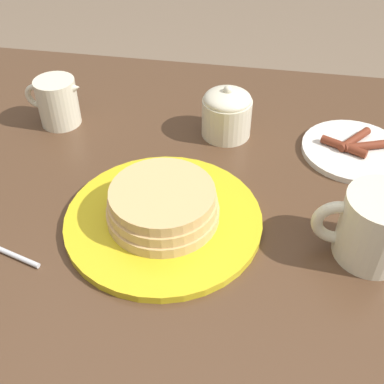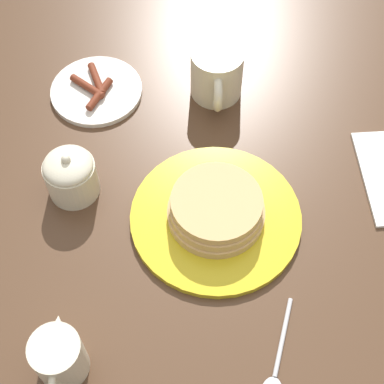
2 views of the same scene
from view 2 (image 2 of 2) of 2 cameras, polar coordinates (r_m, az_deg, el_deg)
name	(u,v)px [view 2 (image 2 of 2)]	position (r m, az deg, el deg)	size (l,w,h in m)	color
ground_plane	(207,375)	(1.66, 1.42, -17.36)	(8.00, 8.00, 0.00)	#7A6651
dining_table	(214,274)	(1.05, 2.16, -7.97)	(1.38, 0.99, 0.76)	#4C3321
pancake_plate	(213,212)	(0.95, 2.07, -1.99)	(0.28, 0.28, 0.06)	gold
side_plate_bacon	(96,90)	(1.14, -9.27, 9.71)	(0.17, 0.17, 0.02)	silver
coffee_mug	(217,74)	(1.10, 2.42, 11.38)	(0.13, 0.10, 0.10)	beige
creamer_pitcher	(59,356)	(0.85, -12.76, -15.29)	(0.11, 0.07, 0.09)	beige
sugar_bowl	(71,175)	(0.98, -11.69, 1.66)	(0.09, 0.09, 0.10)	beige
spoon	(275,374)	(0.87, 8.07, -17.08)	(0.17, 0.07, 0.01)	silver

